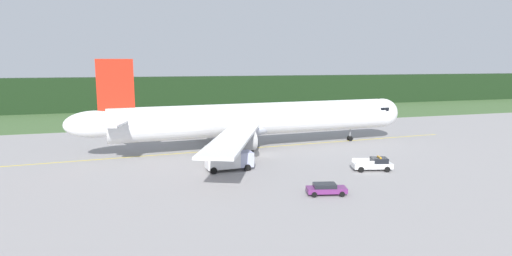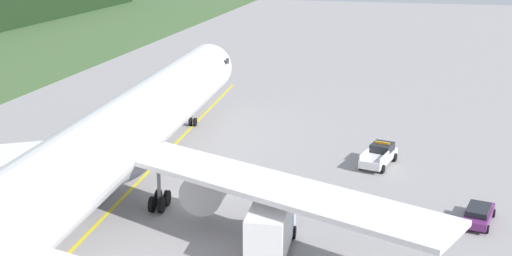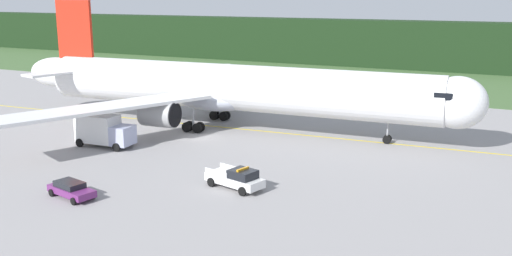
# 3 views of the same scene
# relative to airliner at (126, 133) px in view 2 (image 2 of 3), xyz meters

# --- Properties ---
(ground) EXTENTS (320.00, 320.00, 0.00)m
(ground) POSITION_rel_airliner_xyz_m (-0.55, -5.65, -4.89)
(ground) COLOR gray
(taxiway_centerline_main) EXTENTS (78.14, 4.69, 0.01)m
(taxiway_centerline_main) POSITION_rel_airliner_xyz_m (0.61, 0.03, -4.89)
(taxiway_centerline_main) COLOR yellow
(taxiway_centerline_main) RESTS_ON ground
(airliner) EXTENTS (59.19, 49.49, 15.12)m
(airliner) POSITION_rel_airliner_xyz_m (0.00, 0.00, 0.00)
(airliner) COLOR silver
(airliner) RESTS_ON ground
(ops_pickup_truck) EXTENTS (5.56, 3.24, 1.94)m
(ops_pickup_truck) POSITION_rel_airliner_xyz_m (11.24, -19.23, -3.99)
(ops_pickup_truck) COLOR silver
(ops_pickup_truck) RESTS_ON ground
(catering_truck) EXTENTS (6.46, 2.92, 3.56)m
(catering_truck) POSITION_rel_airliner_xyz_m (-7.79, -13.38, -3.10)
(catering_truck) COLOR #A2A7C9
(catering_truck) RESTS_ON ground
(staff_car) EXTENTS (4.67, 2.74, 1.30)m
(staff_car) POSITION_rel_airliner_xyz_m (0.29, -26.87, -4.19)
(staff_car) COLOR #632665
(staff_car) RESTS_ON ground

